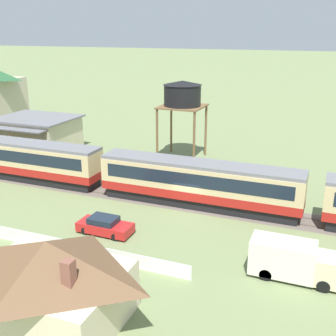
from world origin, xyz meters
The scene contains 8 objects.
ground_plane centered at (0.00, 0.00, 0.00)m, with size 600.00×600.00×0.00m, color #707F51.
passenger_train centered at (-8.93, 0.98, 2.29)m, with size 77.78×2.95×4.12m.
railway_track centered at (-1.07, 0.98, 0.01)m, with size 136.43×3.60×0.04m.
station_building centered at (-24.45, 10.53, 2.26)m, with size 9.88×9.16×4.46m.
water_tower centered at (-5.78, 14.34, 7.80)m, with size 5.14×5.14×9.52m.
cottage_brown_roof_2 centered at (-1.98, -17.14, 2.51)m, with size 8.49×6.42×4.84m.
parked_car_red centered at (-4.48, -6.98, 0.64)m, with size 4.37×1.88×1.35m.
delivery_truck_cream centered at (9.90, -8.02, 1.27)m, with size 5.84×2.03×2.49m.
Camera 1 is at (11.15, -32.88, 15.30)m, focal length 45.00 mm.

